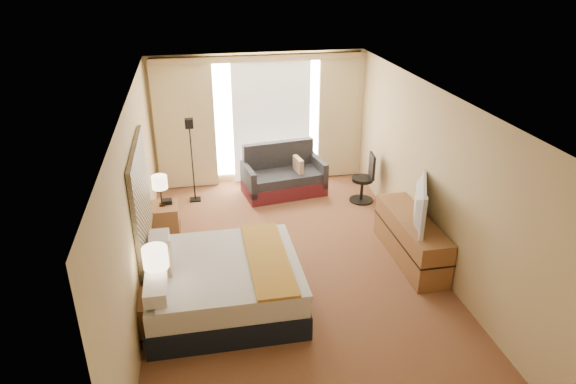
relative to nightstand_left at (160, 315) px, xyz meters
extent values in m
cube|color=#572118|center=(1.87, 1.05, -0.28)|extent=(4.20, 7.00, 0.02)
cube|color=beige|center=(1.87, 1.05, 2.33)|extent=(4.20, 7.00, 0.02)
cube|color=tan|center=(1.87, 4.55, 1.02)|extent=(4.20, 0.02, 2.60)
cube|color=tan|center=(1.87, -2.45, 1.02)|extent=(4.20, 0.02, 2.60)
cube|color=tan|center=(-0.23, 1.05, 1.02)|extent=(0.02, 7.00, 2.60)
cube|color=tan|center=(3.97, 1.05, 1.02)|extent=(0.02, 7.00, 2.60)
cube|color=black|center=(-0.19, 1.25, 1.01)|extent=(0.06, 1.85, 1.50)
cube|color=brown|center=(0.00, 0.00, 0.00)|extent=(0.45, 0.52, 0.55)
cube|color=brown|center=(0.00, 2.50, 0.00)|extent=(0.45, 0.52, 0.55)
cube|color=brown|center=(3.70, 1.05, 0.07)|extent=(0.50, 1.80, 0.70)
cube|color=silver|center=(2.12, 4.52, 1.04)|extent=(2.30, 0.02, 2.30)
cube|color=beige|center=(0.42, 4.43, 0.99)|extent=(1.15, 0.09, 2.50)
cube|color=beige|center=(3.52, 4.43, 0.99)|extent=(0.90, 0.09, 2.50)
cube|color=silver|center=(2.12, 4.48, 0.99)|extent=(1.55, 0.04, 2.50)
cube|color=tan|center=(1.87, 4.39, 2.25)|extent=(4.00, 0.16, 0.12)
cube|color=black|center=(0.82, 0.40, -0.11)|extent=(1.97, 1.78, 0.33)
cube|color=silver|center=(0.82, 0.40, 0.19)|extent=(1.92, 1.73, 0.28)
cube|color=silver|center=(0.89, 0.40, 0.36)|extent=(1.80, 1.80, 0.07)
cube|color=#C37B2D|center=(1.40, 0.40, 0.40)|extent=(0.51, 1.80, 0.04)
cube|color=silver|center=(0.01, -0.03, 0.47)|extent=(0.26, 0.73, 0.17)
cube|color=silver|center=(0.01, 0.83, 0.47)|extent=(0.26, 0.73, 0.17)
cube|color=beige|center=(0.14, 0.40, 0.51)|extent=(0.09, 0.39, 0.34)
cube|color=#571920|center=(2.23, 3.76, -0.14)|extent=(1.64, 1.05, 0.27)
cube|color=#303135|center=(2.24, 3.71, 0.09)|extent=(1.51, 0.87, 0.18)
cube|color=#303135|center=(2.18, 4.09, 0.38)|extent=(1.43, 0.37, 0.60)
cube|color=#303135|center=(1.53, 3.65, 0.12)|extent=(0.23, 0.83, 0.49)
cube|color=#303135|center=(2.94, 3.87, 0.12)|extent=(0.23, 0.83, 0.49)
cube|color=beige|center=(2.51, 3.75, 0.27)|extent=(0.15, 0.39, 0.35)
cube|color=black|center=(0.51, 3.78, -0.26)|extent=(0.20, 0.20, 0.02)
cylinder|color=black|center=(0.51, 3.78, 0.46)|extent=(0.03, 0.03, 1.43)
cube|color=black|center=(0.51, 3.78, 1.25)|extent=(0.15, 0.15, 0.17)
cylinder|color=black|center=(3.62, 3.15, -0.26)|extent=(0.46, 0.46, 0.03)
cylinder|color=black|center=(3.62, 3.15, -0.04)|extent=(0.05, 0.05, 0.41)
cylinder|color=black|center=(3.62, 3.15, 0.17)|extent=(0.40, 0.40, 0.06)
cube|color=black|center=(3.78, 3.13, 0.44)|extent=(0.09, 0.37, 0.46)
cube|color=black|center=(0.02, 0.07, 0.30)|extent=(0.11, 0.11, 0.04)
cylinder|color=black|center=(0.02, 0.07, 0.50)|extent=(0.03, 0.03, 0.37)
cylinder|color=#FFE5BF|center=(0.02, 0.07, 0.78)|extent=(0.30, 0.30, 0.26)
cube|color=black|center=(-0.02, 2.50, 0.29)|extent=(0.09, 0.09, 0.04)
cylinder|color=black|center=(-0.02, 2.50, 0.47)|extent=(0.03, 0.03, 0.31)
cylinder|color=#FFE5BF|center=(-0.02, 2.50, 0.69)|extent=(0.25, 0.25, 0.21)
cube|color=#82A5C9|center=(0.03, 0.07, 0.33)|extent=(0.16, 0.16, 0.11)
cube|color=black|center=(0.05, 2.57, 0.31)|extent=(0.18, 0.14, 0.07)
imported|color=black|center=(3.65, 0.94, 0.74)|extent=(0.58, 1.05, 0.63)
camera|label=1|loc=(0.59, -5.25, 4.00)|focal=32.00mm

